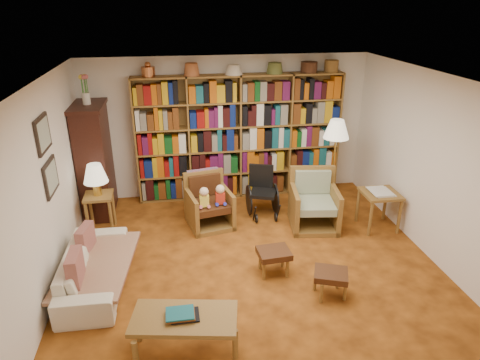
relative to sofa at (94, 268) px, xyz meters
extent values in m
plane|color=#B35F1B|center=(2.05, 0.10, -0.25)|extent=(5.00, 5.00, 0.00)
plane|color=white|center=(2.05, 0.10, 2.25)|extent=(5.00, 5.00, 0.00)
plane|color=white|center=(2.05, 2.60, 1.00)|extent=(5.00, 0.00, 5.00)
plane|color=white|center=(2.05, -2.40, 1.00)|extent=(5.00, 0.00, 5.00)
plane|color=white|center=(-0.45, 0.10, 1.00)|extent=(0.00, 5.00, 5.00)
plane|color=white|center=(4.55, 0.10, 1.00)|extent=(0.00, 5.00, 5.00)
cube|color=olive|center=(2.25, 2.44, 0.85)|extent=(3.60, 0.30, 2.20)
cube|color=#35150E|center=(-0.21, 2.10, 0.65)|extent=(0.45, 0.90, 1.80)
cube|color=#35150E|center=(-0.21, 2.10, 1.58)|extent=(0.50, 0.95, 0.06)
cylinder|color=white|center=(-0.21, 2.10, 1.70)|extent=(0.12, 0.12, 0.18)
cube|color=black|center=(-0.43, 0.40, 1.65)|extent=(0.03, 0.52, 0.42)
cube|color=gray|center=(-0.42, 0.40, 1.65)|extent=(0.01, 0.44, 0.34)
cube|color=black|center=(-0.43, 0.40, 1.10)|extent=(0.03, 0.52, 0.42)
cube|color=gray|center=(-0.42, 0.40, 1.10)|extent=(0.01, 0.44, 0.34)
imported|color=beige|center=(0.00, 0.00, 0.00)|extent=(1.71, 0.69, 0.50)
cube|color=#C7B391|center=(0.05, 0.00, 0.05)|extent=(0.98, 1.60, 0.04)
cube|color=maroon|center=(-0.13, 0.35, 0.20)|extent=(0.19, 0.39, 0.38)
cube|color=maroon|center=(-0.13, -0.35, 0.20)|extent=(0.13, 0.41, 0.41)
cube|color=olive|center=(-0.10, 1.41, 0.35)|extent=(0.43, 0.43, 0.04)
cylinder|color=olive|center=(-0.27, 1.24, 0.04)|extent=(0.05, 0.05, 0.58)
cylinder|color=olive|center=(0.07, 1.24, 0.04)|extent=(0.05, 0.05, 0.58)
cylinder|color=olive|center=(-0.27, 1.58, 0.04)|extent=(0.05, 0.05, 0.58)
cylinder|color=olive|center=(0.07, 1.58, 0.04)|extent=(0.05, 0.05, 0.58)
cylinder|color=gold|center=(-0.10, 1.41, 0.47)|extent=(0.12, 0.12, 0.20)
cone|color=#F3E9C7|center=(-0.10, 1.41, 0.72)|extent=(0.36, 0.36, 0.28)
cube|color=olive|center=(1.58, 1.31, -0.21)|extent=(0.79, 0.81, 0.07)
cube|color=olive|center=(1.29, 1.31, 0.05)|extent=(0.20, 0.69, 0.59)
cube|color=olive|center=(1.88, 1.31, 0.05)|extent=(0.20, 0.69, 0.59)
cube|color=olive|center=(1.58, 1.62, 0.17)|extent=(0.66, 0.21, 0.83)
cube|color=#462612|center=(1.58, 1.29, 0.12)|extent=(0.62, 0.67, 0.11)
cube|color=#462612|center=(1.58, 1.56, 0.36)|extent=(0.52, 0.20, 0.35)
cube|color=#CC3659|center=(1.58, 1.65, 0.41)|extent=(0.52, 0.16, 0.37)
cube|color=olive|center=(3.21, 1.01, -0.21)|extent=(0.82, 0.84, 0.08)
cube|color=olive|center=(2.89, 1.01, 0.07)|extent=(0.17, 0.76, 0.64)
cube|color=olive|center=(3.54, 1.01, 0.07)|extent=(0.17, 0.76, 0.64)
cube|color=olive|center=(3.21, 1.35, 0.20)|extent=(0.73, 0.18, 0.90)
cube|color=#97A080|center=(3.21, 0.98, 0.15)|extent=(0.64, 0.70, 0.12)
cube|color=#97A080|center=(3.21, 1.28, 0.42)|extent=(0.57, 0.18, 0.38)
cube|color=black|center=(2.50, 1.53, 0.16)|extent=(0.52, 0.52, 0.05)
cube|color=black|center=(2.50, 1.73, 0.38)|extent=(0.40, 0.18, 0.41)
cylinder|color=black|center=(2.27, 1.62, 0.00)|extent=(0.03, 0.50, 0.50)
cylinder|color=black|center=(2.73, 1.62, 0.00)|extent=(0.03, 0.50, 0.50)
cylinder|color=black|center=(2.34, 1.27, -0.18)|extent=(0.03, 0.14, 0.14)
cylinder|color=black|center=(2.66, 1.27, -0.18)|extent=(0.03, 0.14, 0.14)
cylinder|color=gold|center=(3.70, 1.58, -0.23)|extent=(0.27, 0.27, 0.03)
cylinder|color=gold|center=(3.70, 1.58, 0.42)|extent=(0.03, 0.03, 1.34)
cone|color=#F3E9C7|center=(3.70, 1.58, 1.18)|extent=(0.42, 0.42, 0.31)
cube|color=olive|center=(4.20, 0.83, 0.34)|extent=(0.55, 0.55, 0.04)
cylinder|color=olive|center=(3.96, 0.59, 0.04)|extent=(0.05, 0.05, 0.57)
cylinder|color=olive|center=(4.44, 0.59, 0.04)|extent=(0.05, 0.05, 0.57)
cylinder|color=olive|center=(3.96, 1.06, 0.04)|extent=(0.05, 0.05, 0.57)
cylinder|color=olive|center=(4.44, 1.06, 0.04)|extent=(0.05, 0.05, 0.57)
cube|color=silver|center=(4.20, 0.83, 0.37)|extent=(0.31, 0.38, 0.03)
cube|color=#462612|center=(2.29, -0.13, 0.06)|extent=(0.44, 0.38, 0.08)
cylinder|color=olive|center=(2.13, -0.25, -0.11)|extent=(0.04, 0.04, 0.27)
cylinder|color=olive|center=(2.44, -0.25, -0.11)|extent=(0.04, 0.04, 0.27)
cylinder|color=olive|center=(2.13, -0.01, -0.11)|extent=(0.04, 0.04, 0.27)
cylinder|color=olive|center=(2.44, -0.01, -0.11)|extent=(0.04, 0.04, 0.27)
cube|color=#462612|center=(2.86, -0.68, 0.05)|extent=(0.49, 0.46, 0.08)
cylinder|color=olive|center=(2.72, -0.80, -0.12)|extent=(0.04, 0.04, 0.26)
cylinder|color=olive|center=(3.01, -0.80, -0.12)|extent=(0.04, 0.04, 0.26)
cylinder|color=olive|center=(2.72, -0.56, -0.12)|extent=(0.04, 0.04, 0.26)
cylinder|color=olive|center=(3.01, -0.56, -0.12)|extent=(0.04, 0.04, 0.26)
cube|color=olive|center=(1.08, -1.31, 0.17)|extent=(1.13, 0.71, 0.05)
cylinder|color=olive|center=(0.60, -1.53, -0.05)|extent=(0.06, 0.06, 0.39)
cylinder|color=olive|center=(1.57, -1.53, -0.05)|extent=(0.06, 0.06, 0.39)
cylinder|color=olive|center=(0.60, -1.09, -0.05)|extent=(0.06, 0.06, 0.39)
cylinder|color=olive|center=(1.57, -1.09, -0.05)|extent=(0.06, 0.06, 0.39)
cube|color=brown|center=(1.08, -1.31, 0.22)|extent=(0.31, 0.27, 0.05)
camera|label=1|loc=(1.09, -4.75, 3.12)|focal=32.00mm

